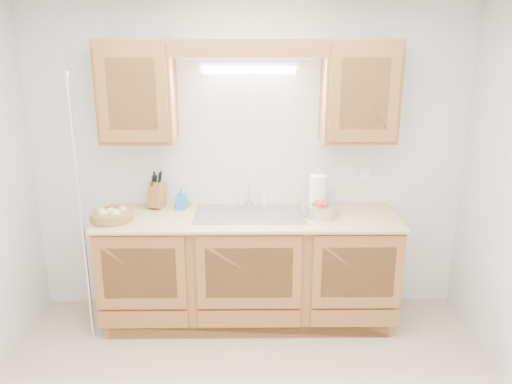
{
  "coord_description": "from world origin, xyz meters",
  "views": [
    {
      "loc": [
        0.02,
        -2.45,
        2.16
      ],
      "look_at": [
        0.05,
        0.85,
        1.19
      ],
      "focal_mm": 35.0,
      "sensor_mm": 36.0,
      "label": 1
    }
  ],
  "objects_px": {
    "knife_block": "(157,194)",
    "apple_bowl": "(320,209)",
    "fruit_basket": "(111,214)",
    "paper_towel": "(318,194)"
  },
  "relations": [
    {
      "from": "knife_block",
      "to": "apple_bowl",
      "type": "relative_size",
      "value": 0.97
    },
    {
      "from": "fruit_basket",
      "to": "paper_towel",
      "type": "bearing_deg",
      "value": 7.12
    },
    {
      "from": "paper_towel",
      "to": "apple_bowl",
      "type": "bearing_deg",
      "value": -89.25
    },
    {
      "from": "knife_block",
      "to": "paper_towel",
      "type": "distance_m",
      "value": 1.28
    },
    {
      "from": "knife_block",
      "to": "apple_bowl",
      "type": "bearing_deg",
      "value": 10.44
    },
    {
      "from": "apple_bowl",
      "to": "knife_block",
      "type": "bearing_deg",
      "value": 169.89
    },
    {
      "from": "paper_towel",
      "to": "apple_bowl",
      "type": "xyz_separation_m",
      "value": [
        0.0,
        -0.12,
        -0.09
      ]
    },
    {
      "from": "knife_block",
      "to": "paper_towel",
      "type": "bearing_deg",
      "value": 15.65
    },
    {
      "from": "knife_block",
      "to": "paper_towel",
      "type": "relative_size",
      "value": 0.88
    },
    {
      "from": "knife_block",
      "to": "paper_towel",
      "type": "xyz_separation_m",
      "value": [
        1.28,
        -0.11,
        0.04
      ]
    }
  ]
}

